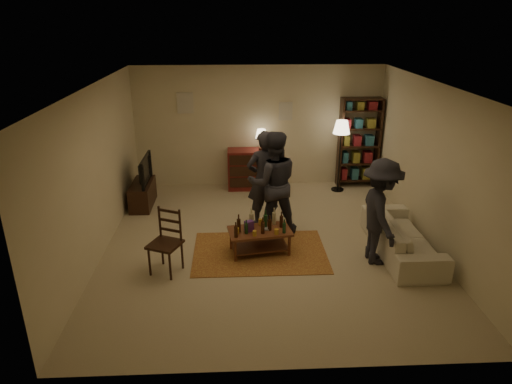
{
  "coord_description": "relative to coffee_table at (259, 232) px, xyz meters",
  "views": [
    {
      "loc": [
        -0.53,
        -7.01,
        3.74
      ],
      "look_at": [
        -0.19,
        0.1,
        0.93
      ],
      "focal_mm": 32.0,
      "sensor_mm": 36.0,
      "label": 1
    }
  ],
  "objects": [
    {
      "name": "rug",
      "position": [
        0.01,
        -0.0,
        -0.37
      ],
      "size": [
        2.2,
        1.5,
        0.01
      ],
      "primitive_type": "cube",
      "color": "brown",
      "rests_on": "ground"
    },
    {
      "name": "bookshelf",
      "position": [
        2.4,
        3.08,
        0.66
      ],
      "size": [
        0.9,
        0.34,
        2.02
      ],
      "color": "#311D10",
      "rests_on": "ground"
    },
    {
      "name": "coffee_table",
      "position": [
        0.0,
        0.0,
        0.0
      ],
      "size": [
        1.09,
        0.71,
        0.75
      ],
      "rotation": [
        0.0,
        0.0,
        0.16
      ],
      "color": "brown",
      "rests_on": "ground"
    },
    {
      "name": "person_right",
      "position": [
        0.28,
        0.79,
        0.56
      ],
      "size": [
        0.96,
        0.78,
        1.87
      ],
      "primitive_type": "imported",
      "rotation": [
        0.0,
        0.0,
        3.22
      ],
      "color": "#292931",
      "rests_on": "ground"
    },
    {
      "name": "floor_lamp",
      "position": [
        1.92,
        2.78,
        0.96
      ],
      "size": [
        0.36,
        0.36,
        1.59
      ],
      "color": "black",
      "rests_on": "ground"
    },
    {
      "name": "floor",
      "position": [
        0.16,
        0.3,
        -0.38
      ],
      "size": [
        6.0,
        6.0,
        0.0
      ],
      "primitive_type": "plane",
      "color": "#C6B793",
      "rests_on": "ground"
    },
    {
      "name": "person_left",
      "position": [
        0.14,
        1.09,
        0.53
      ],
      "size": [
        0.76,
        0.6,
        1.81
      ],
      "primitive_type": "imported",
      "rotation": [
        0.0,
        0.0,
        3.43
      ],
      "color": "#27272E",
      "rests_on": "ground"
    },
    {
      "name": "room_shell",
      "position": [
        -0.49,
        3.28,
        1.44
      ],
      "size": [
        6.0,
        6.0,
        6.0
      ],
      "color": "beige",
      "rests_on": "ground"
    },
    {
      "name": "dresser",
      "position": [
        -0.03,
        3.01,
        0.1
      ],
      "size": [
        1.0,
        0.5,
        1.36
      ],
      "color": "maroon",
      "rests_on": "ground"
    },
    {
      "name": "dining_chair",
      "position": [
        -1.43,
        -0.48,
        0.16
      ],
      "size": [
        0.58,
        0.58,
        1.02
      ],
      "rotation": [
        0.0,
        0.0,
        -0.42
      ],
      "color": "#311D10",
      "rests_on": "ground"
    },
    {
      "name": "sofa",
      "position": [
        2.36,
        -0.1,
        -0.07
      ],
      "size": [
        0.81,
        2.08,
        0.61
      ],
      "primitive_type": "imported",
      "rotation": [
        0.0,
        0.0,
        1.57
      ],
      "color": "beige",
      "rests_on": "ground"
    },
    {
      "name": "person_by_sofa",
      "position": [
        1.86,
        -0.36,
        0.48
      ],
      "size": [
        0.64,
        1.1,
        1.71
      ],
      "primitive_type": "imported",
      "rotation": [
        0.0,
        0.0,
        1.57
      ],
      "color": "#222128",
      "rests_on": "ground"
    },
    {
      "name": "tv_stand",
      "position": [
        -2.29,
        2.1,
        0.01
      ],
      "size": [
        0.4,
        1.0,
        1.06
      ],
      "color": "#311D10",
      "rests_on": "ground"
    }
  ]
}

